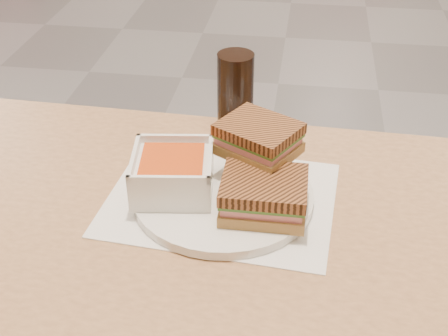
# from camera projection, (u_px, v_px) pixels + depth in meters

# --- Properties ---
(main_table) EXTENTS (1.22, 0.74, 0.75)m
(main_table) POSITION_uv_depth(u_px,v_px,m) (138.00, 271.00, 1.03)
(main_table) COLOR tan
(main_table) RESTS_ON ground
(tray_liner) EXTENTS (0.39, 0.32, 0.00)m
(tray_liner) POSITION_uv_depth(u_px,v_px,m) (221.00, 199.00, 1.01)
(tray_liner) COLOR white
(tray_liner) RESTS_ON main_table
(plate) EXTENTS (0.30, 0.30, 0.02)m
(plate) POSITION_uv_depth(u_px,v_px,m) (223.00, 196.00, 1.00)
(plate) COLOR white
(plate) RESTS_ON tray_liner
(soup_bowl) EXTENTS (0.14, 0.14, 0.07)m
(soup_bowl) POSITION_uv_depth(u_px,v_px,m) (173.00, 174.00, 0.98)
(soup_bowl) COLOR white
(soup_bowl) RESTS_ON plate
(panini_lower) EXTENTS (0.13, 0.11, 0.06)m
(panini_lower) POSITION_uv_depth(u_px,v_px,m) (264.00, 195.00, 0.94)
(panini_lower) COLOR #A5743E
(panini_lower) RESTS_ON plate
(panini_upper) EXTENTS (0.15, 0.15, 0.05)m
(panini_upper) POSITION_uv_depth(u_px,v_px,m) (258.00, 138.00, 0.99)
(panini_upper) COLOR #A5743E
(panini_upper) RESTS_ON panini_lower
(cola_glass) EXTENTS (0.07, 0.07, 0.15)m
(cola_glass) POSITION_uv_depth(u_px,v_px,m) (235.00, 91.00, 1.17)
(cola_glass) COLOR black
(cola_glass) RESTS_ON main_table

